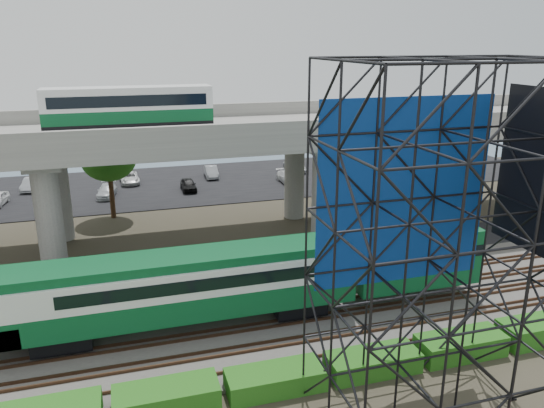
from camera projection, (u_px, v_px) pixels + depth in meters
name	position (u px, v px, depth m)	size (l,w,h in m)	color
ground	(234.00, 344.00, 28.47)	(140.00, 140.00, 0.00)	#474233
ballast_bed	(227.00, 324.00, 30.27)	(90.00, 12.00, 0.20)	slate
service_road	(202.00, 267.00, 38.07)	(90.00, 5.00, 0.08)	black
parking_lot	(168.00, 185.00, 59.60)	(90.00, 18.00, 0.08)	black
harbor_water	(153.00, 149.00, 79.75)	(140.00, 40.00, 0.03)	#41526B
rail_tracks	(227.00, 321.00, 30.22)	(90.00, 9.52, 0.16)	#472D1E
commuter_train	(224.00, 280.00, 29.42)	(29.30, 3.06, 4.30)	black
overpass	(183.00, 141.00, 40.61)	(80.00, 12.00, 12.40)	#9E9B93
scaffold_tower	(440.00, 258.00, 20.75)	(9.36, 6.36, 15.00)	black
hedge_strip	(275.00, 379.00, 24.64)	(34.60, 1.80, 1.20)	#1C6016
trees	(127.00, 178.00, 40.36)	(40.94, 16.94, 7.69)	#382314
suv	(90.00, 268.00, 36.16)	(2.30, 4.99, 1.39)	black
parked_cars	(171.00, 180.00, 59.11)	(34.75, 9.44, 1.30)	silver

